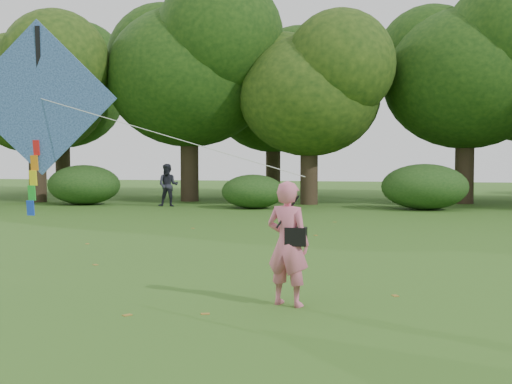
# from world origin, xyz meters

# --- Properties ---
(ground) EXTENTS (100.00, 100.00, 0.00)m
(ground) POSITION_xyz_m (0.00, 0.00, 0.00)
(ground) COLOR #265114
(ground) RESTS_ON ground
(man_kite_flyer) EXTENTS (0.75, 0.62, 1.78)m
(man_kite_flyer) POSITION_xyz_m (0.14, -0.14, 0.89)
(man_kite_flyer) COLOR #D86683
(man_kite_flyer) RESTS_ON ground
(bystander_left) EXTENTS (0.99, 0.82, 1.86)m
(bystander_left) POSITION_xyz_m (-7.84, 17.39, 0.93)
(bystander_left) COLOR #22232D
(bystander_left) RESTS_ON ground
(crossbody_bag) EXTENTS (0.43, 0.20, 0.71)m
(crossbody_bag) POSITION_xyz_m (0.25, -0.17, 1.01)
(crossbody_bag) COLOR black
(crossbody_bag) RESTS_ON ground
(flying_kite) EXTENTS (5.98, 1.44, 3.32)m
(flying_kite) POSITION_xyz_m (-4.30, 0.92, 3.08)
(flying_kite) COLOR #224F95
(flying_kite) RESTS_ON ground
(tree_line) EXTENTS (54.70, 15.30, 9.48)m
(tree_line) POSITION_xyz_m (1.67, 22.88, 5.60)
(tree_line) COLOR #3A2D1E
(tree_line) RESTS_ON ground
(shrub_band) EXTENTS (39.15, 3.22, 1.88)m
(shrub_band) POSITION_xyz_m (-0.72, 17.60, 0.86)
(shrub_band) COLOR #264919
(shrub_band) RESTS_ON ground
(fallen_leaves) EXTENTS (11.59, 13.27, 0.01)m
(fallen_leaves) POSITION_xyz_m (-0.50, 3.74, 0.01)
(fallen_leaves) COLOR olive
(fallen_leaves) RESTS_ON ground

